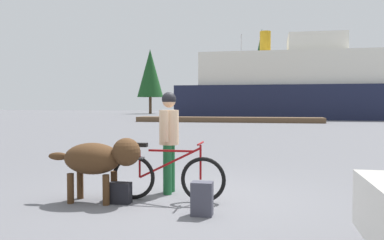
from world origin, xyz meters
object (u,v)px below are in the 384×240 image
object	(u,v)px
ferry_boat	(293,88)
sailboat_moored	(241,112)
handbag_pannier	(120,193)
dog	(99,159)
bicycle	(167,176)
person_cyclist	(169,133)
backpack	(202,199)

from	to	relation	value
ferry_boat	sailboat_moored	bearing A→B (deg)	134.31
handbag_pannier	ferry_boat	size ratio (longest dim) A/B	0.01
ferry_boat	dog	bearing A→B (deg)	-97.37
bicycle	person_cyclist	size ratio (longest dim) A/B	1.06
handbag_pannier	ferry_boat	bearing A→B (deg)	83.14
ferry_boat	bicycle	bearing A→B (deg)	-95.92
dog	ferry_boat	size ratio (longest dim) A/B	0.07
ferry_boat	sailboat_moored	world-z (taller)	sailboat_moored
dog	ferry_boat	bearing A→B (deg)	82.63
bicycle	handbag_pannier	bearing A→B (deg)	-155.41
bicycle	backpack	bearing A→B (deg)	-46.45
handbag_pannier	person_cyclist	bearing A→B (deg)	56.27
bicycle	dog	xyz separation A→B (m)	(-0.96, -0.28, 0.28)
person_cyclist	handbag_pannier	bearing A→B (deg)	-123.73
bicycle	person_cyclist	distance (m)	0.81
dog	backpack	distance (m)	1.73
person_cyclist	backpack	xyz separation A→B (m)	(0.76, -1.21, -0.77)
bicycle	sailboat_moored	distance (m)	41.72
backpack	ferry_boat	bearing A→B (deg)	85.22
person_cyclist	ferry_boat	world-z (taller)	ferry_boat
person_cyclist	backpack	world-z (taller)	person_cyclist
backpack	sailboat_moored	size ratio (longest dim) A/B	0.05
backpack	ferry_boat	distance (m)	36.86
person_cyclist	sailboat_moored	bearing A→B (deg)	92.50
dog	ferry_boat	world-z (taller)	ferry_boat
dog	sailboat_moored	xyz separation A→B (m)	(-0.93, 41.95, -0.12)
person_cyclist	dog	bearing A→B (deg)	-137.28
backpack	ferry_boat	world-z (taller)	ferry_boat
person_cyclist	backpack	size ratio (longest dim) A/B	3.74
dog	handbag_pannier	bearing A→B (deg)	-1.75
sailboat_moored	person_cyclist	bearing A→B (deg)	-87.50
sailboat_moored	dog	bearing A→B (deg)	-88.73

